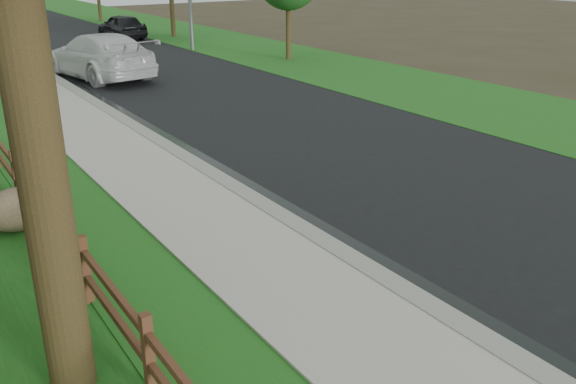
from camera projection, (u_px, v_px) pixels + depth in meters
road at (77, 41)px, 36.26m from camera, size 8.00×90.00×0.02m
curb at (1, 45)px, 34.07m from camera, size 0.40×90.00×0.12m
wet_gutter at (8, 45)px, 34.27m from camera, size 0.50×90.00×0.00m
verge_far at (183, 33)px, 39.82m from camera, size 6.00×90.00×0.04m
ranch_fence at (63, 236)px, 9.62m from camera, size 0.12×16.92×1.10m
white_suv at (99, 56)px, 24.94m from camera, size 3.47×6.56×1.81m
dark_car_mid at (122, 26)px, 36.84m from camera, size 1.97×4.40×1.47m
dark_car_far at (8, 18)px, 40.94m from camera, size 2.06×5.11×1.65m
boulder at (17, 209)px, 11.19m from camera, size 1.31×1.05×0.81m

